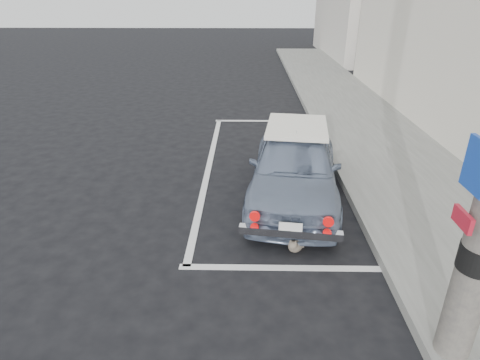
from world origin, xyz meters
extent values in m
plane|color=black|center=(0.00, 0.00, 0.00)|extent=(80.00, 80.00, 0.00)
cube|color=slate|center=(3.20, 2.00, 0.07)|extent=(2.80, 40.00, 0.15)
cube|color=black|center=(4.66, 4.00, 1.40)|extent=(0.10, 16.00, 2.40)
cube|color=silver|center=(0.50, -0.50, 0.00)|extent=(3.00, 0.12, 0.01)
cube|color=silver|center=(0.50, 6.50, 0.00)|extent=(3.00, 0.12, 0.01)
cube|color=silver|center=(-0.90, 3.00, 0.00)|extent=(0.12, 7.00, 0.01)
cylinder|color=black|center=(2.05, -2.00, 1.30)|extent=(0.36, 0.36, 0.25)
cube|color=#1642B6|center=(1.81, -2.00, 2.20)|extent=(0.04, 0.35, 0.45)
cube|color=red|center=(1.81, -2.00, 1.70)|extent=(0.04, 0.30, 0.15)
cube|color=white|center=(1.80, -2.00, 1.70)|extent=(0.02, 0.16, 0.08)
imported|color=slate|center=(0.80, 1.68, 0.65)|extent=(2.03, 4.01, 1.31)
cube|color=white|center=(0.85, 2.06, 1.24)|extent=(1.26, 1.59, 0.07)
cube|color=silver|center=(0.56, -0.18, 0.38)|extent=(1.47, 0.31, 0.12)
cube|color=white|center=(0.55, -0.22, 0.48)|extent=(0.33, 0.06, 0.17)
cylinder|color=red|center=(0.05, -0.14, 0.62)|extent=(0.15, 0.06, 0.15)
cylinder|color=red|center=(1.06, -0.28, 0.62)|extent=(0.15, 0.06, 0.15)
cylinder|color=red|center=(0.05, -0.14, 0.44)|extent=(0.12, 0.06, 0.12)
cylinder|color=red|center=(1.06, -0.28, 0.44)|extent=(0.12, 0.06, 0.12)
ellipsoid|color=#645A4C|center=(0.67, -0.06, 0.11)|extent=(0.34, 0.41, 0.21)
sphere|color=#645A4C|center=(0.61, -0.20, 0.19)|extent=(0.13, 0.13, 0.13)
cone|color=#645A4C|center=(0.57, -0.19, 0.25)|extent=(0.05, 0.05, 0.05)
cone|color=#645A4C|center=(0.64, -0.22, 0.25)|extent=(0.05, 0.05, 0.05)
cylinder|color=#645A4C|center=(0.79, 0.08, 0.04)|extent=(0.03, 0.23, 0.03)
camera|label=1|loc=(-0.07, -5.03, 3.49)|focal=30.00mm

